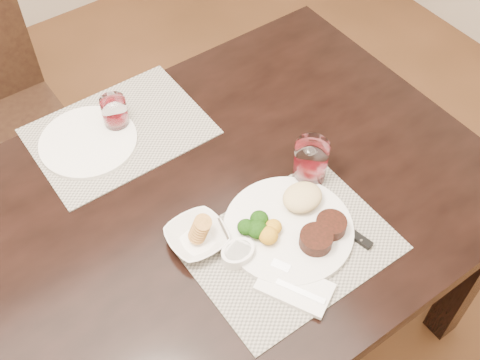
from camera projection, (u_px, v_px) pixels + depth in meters
dining_table at (116, 279)px, 1.45m from camera, size 2.00×1.00×0.75m
placemat_near at (291, 247)px, 1.41m from camera, size 0.46×0.34×0.00m
placemat_far at (119, 131)px, 1.64m from camera, size 0.46×0.34×0.00m
dinner_plate at (294, 224)px, 1.42m from camera, size 0.31×0.31×0.06m
napkin_fork at (295, 287)px, 1.33m from camera, size 0.16×0.19×0.02m
steak_knife at (346, 227)px, 1.43m from camera, size 0.05×0.24×0.01m
cracker_bowl at (197, 236)px, 1.40m from camera, size 0.14×0.14×0.06m
sauce_ramekin at (238, 253)px, 1.37m from camera, size 0.08×0.12×0.06m
wine_glass_near at (310, 163)px, 1.50m from camera, size 0.08×0.08×0.12m
far_plate at (88, 141)px, 1.61m from camera, size 0.26×0.26×0.01m
wine_glass_far at (115, 114)px, 1.62m from camera, size 0.07×0.07×0.09m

